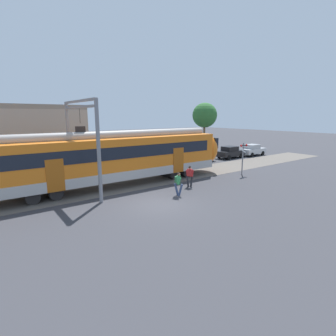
% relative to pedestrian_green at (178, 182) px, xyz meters
% --- Properties ---
extents(ground_plane, '(160.00, 160.00, 0.00)m').
position_rel_pedestrian_green_xyz_m(ground_plane, '(-2.13, -0.69, -0.99)').
color(ground_plane, '#38383D').
extents(pedestrian_green, '(0.52, 0.67, 1.67)m').
position_rel_pedestrian_green_xyz_m(pedestrian_green, '(0.00, 0.00, 0.00)').
color(pedestrian_green, navy).
rests_on(pedestrian_green, ground).
extents(pedestrian_red, '(0.71, 0.53, 1.67)m').
position_rel_pedestrian_green_xyz_m(pedestrian_red, '(2.16, 1.28, -0.03)').
color(pedestrian_red, '#28282D').
rests_on(pedestrian_red, ground).
extents(parked_car_tan, '(4.09, 1.94, 1.54)m').
position_rel_pedestrian_green_xyz_m(parked_car_tan, '(10.25, 8.94, -0.21)').
color(parked_car_tan, tan).
rests_on(parked_car_tan, ground).
extents(parked_car_black, '(4.06, 1.87, 1.54)m').
position_rel_pedestrian_green_xyz_m(parked_car_black, '(15.59, 8.81, -0.21)').
color(parked_car_black, black).
rests_on(parked_car_black, ground).
extents(parked_car_silver, '(4.03, 1.82, 1.54)m').
position_rel_pedestrian_green_xyz_m(parked_car_silver, '(19.88, 8.52, -0.21)').
color(parked_car_silver, '#B7BABF').
rests_on(parked_car_silver, ground).
extents(catenary_gantry, '(0.24, 6.64, 6.53)m').
position_rel_pedestrian_green_xyz_m(catenary_gantry, '(-4.85, 5.00, 3.32)').
color(catenary_gantry, gray).
rests_on(catenary_gantry, ground).
extents(crossing_signal, '(0.96, 0.22, 3.00)m').
position_rel_pedestrian_green_xyz_m(crossing_signal, '(9.05, 1.71, 1.02)').
color(crossing_signal, gray).
rests_on(crossing_signal, ground).
extents(street_tree_right, '(3.73, 3.73, 7.38)m').
position_rel_pedestrian_green_xyz_m(street_tree_right, '(17.59, 15.82, 4.49)').
color(street_tree_right, brown).
rests_on(street_tree_right, ground).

